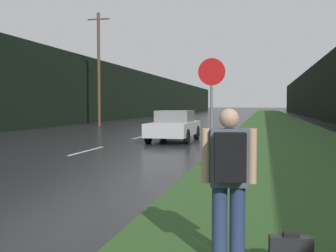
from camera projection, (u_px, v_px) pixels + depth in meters
name	position (u px, v px, depth m)	size (l,w,h in m)	color
grass_verge	(276.00, 122.00, 39.89)	(6.00, 240.00, 0.02)	#2D5123
lane_stripe_c	(87.00, 151.00, 15.19)	(0.12, 3.00, 0.01)	silver
lane_stripe_d	(142.00, 137.00, 22.01)	(0.12, 3.00, 0.01)	silver
lane_stripe_e	(171.00, 129.00, 28.82)	(0.12, 3.00, 0.01)	silver
lane_stripe_f	(188.00, 125.00, 35.64)	(0.12, 3.00, 0.01)	silver
treeline_far_side	(130.00, 94.00, 53.43)	(2.00, 140.00, 6.07)	black
treeline_near_side	(328.00, 90.00, 48.13)	(2.00, 140.00, 6.86)	black
utility_pole_far	(99.00, 68.00, 33.26)	(1.80, 0.24, 8.92)	#4C3823
stop_sign	(211.00, 100.00, 11.05)	(0.71, 0.07, 2.88)	slate
hitchhiker_with_backpack	(229.00, 176.00, 4.26)	(0.56, 0.44, 1.62)	navy
car_passing_near	(174.00, 126.00, 19.33)	(1.88, 4.43, 1.40)	#BCBCBC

